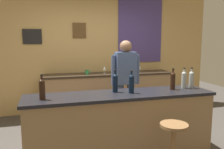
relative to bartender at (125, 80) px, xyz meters
name	(u,v)px	position (x,y,z in m)	size (l,w,h in m)	color
ground_plane	(113,146)	(-0.39, -0.54, -0.94)	(10.00, 10.00, 0.00)	#423D38
back_wall	(89,49)	(-0.36, 1.48, 0.48)	(6.00, 0.09, 2.80)	tan
bar_counter	(121,126)	(-0.39, -0.94, -0.47)	(2.53, 0.60, 0.92)	olive
side_counter	(109,93)	(0.01, 1.11, -0.48)	(2.87, 0.56, 0.90)	olive
bartender	(125,80)	(0.00, 0.00, 0.00)	(0.52, 0.21, 1.62)	#384766
bar_stool	(173,142)	(0.04, -1.59, -0.48)	(0.32, 0.32, 0.68)	brown
wine_bottle_a	(42,88)	(-1.40, -1.01, 0.12)	(0.07, 0.07, 0.31)	black
wine_bottle_b	(115,82)	(-0.44, -0.85, 0.12)	(0.07, 0.07, 0.31)	black
wine_bottle_c	(131,83)	(-0.25, -0.96, 0.12)	(0.07, 0.07, 0.31)	black
wine_bottle_d	(173,80)	(0.40, -0.91, 0.12)	(0.07, 0.07, 0.31)	black
wine_bottle_e	(184,79)	(0.60, -0.88, 0.12)	(0.07, 0.07, 0.31)	#999E99
wine_bottle_f	(191,79)	(0.72, -0.89, 0.12)	(0.07, 0.07, 0.31)	#999E99
wine_glass_a	(104,68)	(-0.11, 1.10, 0.07)	(0.07, 0.07, 0.16)	silver
wine_glass_b	(120,68)	(0.26, 1.14, 0.07)	(0.07, 0.07, 0.16)	silver
wine_glass_c	(139,67)	(0.70, 1.06, 0.07)	(0.07, 0.07, 0.16)	silver
coffee_mug	(87,72)	(-0.50, 1.07, 0.01)	(0.12, 0.08, 0.09)	#338C4C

